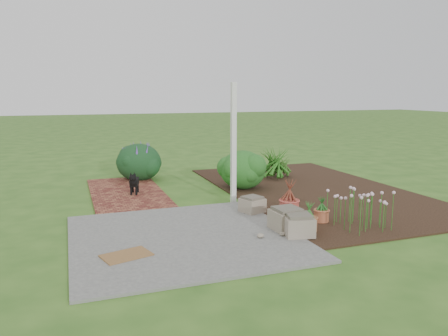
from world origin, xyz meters
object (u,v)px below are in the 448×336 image
object	(u,v)px
cream_ceramic_urn	(132,169)
stone_trough_near	(287,220)
evergreen_shrub	(243,169)
black_dog	(134,182)

from	to	relation	value
cream_ceramic_urn	stone_trough_near	bearing A→B (deg)	-72.14
evergreen_shrub	cream_ceramic_urn	bearing A→B (deg)	136.16
stone_trough_near	cream_ceramic_urn	world-z (taller)	cream_ceramic_urn
black_dog	cream_ceramic_urn	size ratio (longest dim) A/B	1.26
stone_trough_near	black_dog	bearing A→B (deg)	120.43
cream_ceramic_urn	evergreen_shrub	distance (m)	3.21
black_dog	evergreen_shrub	xyz separation A→B (m)	(2.56, -0.17, 0.17)
stone_trough_near	black_dog	size ratio (longest dim) A/B	0.88
stone_trough_near	evergreen_shrub	world-z (taller)	evergreen_shrub
black_dog	evergreen_shrub	world-z (taller)	evergreen_shrub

